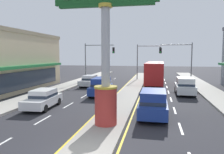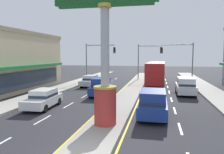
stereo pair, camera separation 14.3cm
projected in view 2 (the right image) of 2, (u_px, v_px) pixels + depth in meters
median_strip at (131, 90)px, 26.85m from camera, size 2.32×52.00×0.14m
sidewalk_left at (54, 90)px, 26.76m from camera, size 2.85×60.00×0.18m
sidewalk_right at (217, 96)px, 23.04m from camera, size 2.85×60.00×0.18m
lane_markings at (130, 93)px, 25.54m from camera, size 9.06×52.00×0.01m
district_sign at (105, 59)px, 13.10m from camera, size 6.18×1.41×8.71m
traffic_light_left_side at (97, 56)px, 34.86m from camera, size 4.86×0.46×6.20m
traffic_light_right_side at (181, 56)px, 33.09m from camera, size 4.86×0.46×6.20m
traffic_light_median_far at (147, 56)px, 37.89m from camera, size 4.20×0.46×6.20m
suv_near_right_lane at (153, 103)px, 15.45m from camera, size 2.01×4.62×1.90m
suv_far_right_lane at (102, 86)px, 23.75m from camera, size 2.14×4.69×1.90m
bus_near_left_lane at (156, 72)px, 33.36m from camera, size 2.80×11.26×3.26m
sedan_mid_left_lane at (90, 81)px, 30.76m from camera, size 2.02×4.39×1.53m
suv_far_left_oncoming at (186, 86)px, 24.15m from camera, size 2.03×4.63×1.90m
sedan_kerb_right at (43, 98)px, 18.17m from camera, size 2.01×4.38×1.53m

